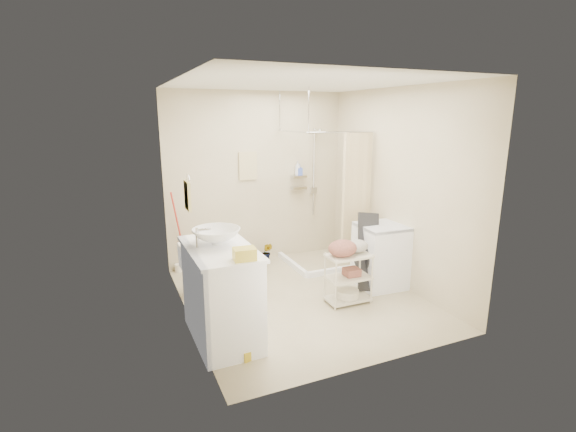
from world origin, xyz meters
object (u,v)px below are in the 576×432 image
(toilet, at_px, (208,268))
(laundry_rack, at_px, (348,274))
(vanity, at_px, (221,293))
(washing_machine, at_px, (381,255))

(toilet, xyz_separation_m, laundry_rack, (1.51, -0.93, 0.02))
(vanity, bearing_deg, toilet, 83.22)
(vanity, relative_size, toilet, 1.61)
(vanity, bearing_deg, washing_machine, 11.24)
(vanity, bearing_deg, laundry_rack, 6.56)
(vanity, xyz_separation_m, toilet, (0.12, 1.14, -0.15))
(washing_machine, relative_size, laundry_rack, 1.15)
(vanity, relative_size, laundry_rack, 1.51)
(vanity, distance_m, washing_machine, 2.35)
(vanity, relative_size, washing_machine, 1.32)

